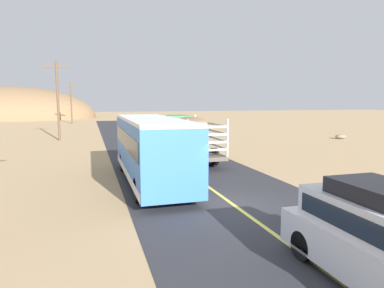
# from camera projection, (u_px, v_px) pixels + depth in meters

# --- Properties ---
(ground_plane) EXTENTS (240.00, 240.00, 0.00)m
(ground_plane) POSITION_uv_depth(u_px,v_px,m) (233.00, 205.00, 13.42)
(ground_plane) COLOR tan
(road_surface) EXTENTS (8.00, 120.00, 0.02)m
(road_surface) POSITION_uv_depth(u_px,v_px,m) (233.00, 205.00, 13.42)
(road_surface) COLOR #2D2D33
(road_surface) RESTS_ON ground
(road_centre_line) EXTENTS (0.16, 117.60, 0.00)m
(road_centre_line) POSITION_uv_depth(u_px,v_px,m) (233.00, 204.00, 13.42)
(road_centre_line) COLOR #D8CC4C
(road_centre_line) RESTS_ON road_surface
(suv_near) EXTENTS (1.90, 4.62, 2.29)m
(suv_near) POSITION_uv_depth(u_px,v_px,m) (379.00, 236.00, 7.40)
(suv_near) COLOR silver
(suv_near) RESTS_ON road_surface
(livestock_truck) EXTENTS (2.53, 9.70, 3.02)m
(livestock_truck) POSITION_uv_depth(u_px,v_px,m) (180.00, 132.00, 25.41)
(livestock_truck) COLOR #3F7F4C
(livestock_truck) RESTS_ON road_surface
(bus) EXTENTS (2.54, 10.00, 3.21)m
(bus) POSITION_uv_depth(u_px,v_px,m) (151.00, 148.00, 16.92)
(bus) COLOR #3872C6
(bus) RESTS_ON road_surface
(car_far) EXTENTS (1.90, 4.62, 1.93)m
(car_far) POSITION_uv_depth(u_px,v_px,m) (140.00, 120.00, 52.92)
(car_far) COLOR silver
(car_far) RESTS_ON road_surface
(power_pole_mid) EXTENTS (2.20, 0.24, 8.06)m
(power_pole_mid) POSITION_uv_depth(u_px,v_px,m) (58.00, 98.00, 34.76)
(power_pole_mid) COLOR brown
(power_pole_mid) RESTS_ON ground
(power_pole_far) EXTENTS (2.20, 0.24, 7.43)m
(power_pole_far) POSITION_uv_depth(u_px,v_px,m) (71.00, 101.00, 60.93)
(power_pole_far) COLOR brown
(power_pole_far) RESTS_ON ground
(boulder_near_shoulder) EXTENTS (1.19, 0.92, 0.50)m
(boulder_near_shoulder) POSITION_uv_depth(u_px,v_px,m) (341.00, 137.00, 36.77)
(boulder_near_shoulder) COLOR #84705B
(boulder_near_shoulder) RESTS_ON ground
(distant_hill) EXTENTS (38.05, 27.60, 14.87)m
(distant_hill) POSITION_uv_depth(u_px,v_px,m) (12.00, 119.00, 79.50)
(distant_hill) COLOR olive
(distant_hill) RESTS_ON ground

